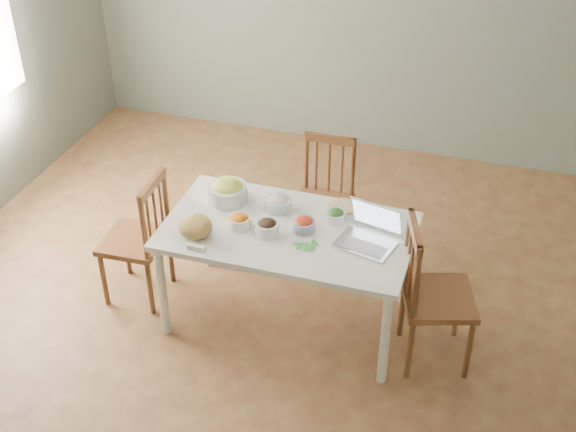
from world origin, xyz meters
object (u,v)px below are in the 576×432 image
(chair_far, at_px, (323,203))
(chair_right, at_px, (439,295))
(chair_left, at_px, (134,238))
(laptop, at_px, (366,230))
(bread_boule, at_px, (196,227))
(dining_table, at_px, (288,275))
(bowl_squash, at_px, (228,191))

(chair_far, relative_size, chair_right, 0.92)
(chair_left, bearing_deg, laptop, 88.88)
(bread_boule, relative_size, laptop, 0.60)
(chair_far, height_order, chair_right, chair_right)
(dining_table, xyz_separation_m, chair_right, (1.00, -0.07, 0.14))
(chair_far, distance_m, bread_boule, 1.21)
(dining_table, bearing_deg, bread_boule, -155.35)
(chair_far, relative_size, laptop, 2.68)
(dining_table, height_order, chair_left, chair_left)
(chair_far, bearing_deg, bread_boule, -119.53)
(chair_right, bearing_deg, bowl_squash, 62.46)
(bread_boule, distance_m, laptop, 1.06)
(dining_table, relative_size, chair_left, 1.65)
(dining_table, xyz_separation_m, laptop, (0.51, -0.03, 0.49))
(chair_far, relative_size, chair_left, 0.97)
(bread_boule, bearing_deg, chair_right, 6.45)
(chair_right, bearing_deg, laptop, 67.77)
(chair_left, relative_size, bread_boule, 4.58)
(bread_boule, bearing_deg, laptop, 11.75)
(dining_table, distance_m, laptop, 0.71)
(dining_table, relative_size, chair_far, 1.70)
(chair_left, height_order, bowl_squash, chair_left)
(dining_table, bearing_deg, bowl_squash, 157.80)
(chair_right, relative_size, laptop, 2.91)
(chair_left, bearing_deg, chair_right, 87.41)
(chair_far, height_order, bowl_squash, chair_far)
(chair_right, relative_size, bowl_squash, 3.84)
(bowl_squash, bearing_deg, chair_far, 48.39)
(chair_right, distance_m, laptop, 0.61)
(dining_table, relative_size, bowl_squash, 6.02)
(dining_table, bearing_deg, chair_left, -176.69)
(dining_table, distance_m, chair_left, 1.11)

